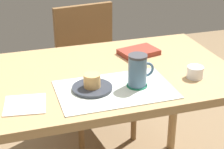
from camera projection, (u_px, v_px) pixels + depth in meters
dining_table at (95, 90)px, 1.66m from camera, size 1.23×0.72×0.73m
wooden_chair at (92, 65)px, 2.36m from camera, size 0.47×0.47×0.82m
placemat at (115, 90)px, 1.48m from camera, size 0.46×0.29×0.00m
pastry_plate at (92, 88)px, 1.48m from camera, size 0.16×0.16×0.01m
pastry at (92, 81)px, 1.46m from camera, size 0.07×0.07×0.05m
coffee_coaster at (137, 85)px, 1.51m from camera, size 0.08×0.08×0.00m
coffee_mug at (138, 70)px, 1.48m from camera, size 0.11×0.08×0.13m
paper_napkin at (25, 105)px, 1.38m from camera, size 0.17×0.17×0.00m
sugar_bowl at (195, 72)px, 1.58m from camera, size 0.07×0.07×0.05m
small_book at (139, 52)px, 1.82m from camera, size 0.20×0.16×0.02m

